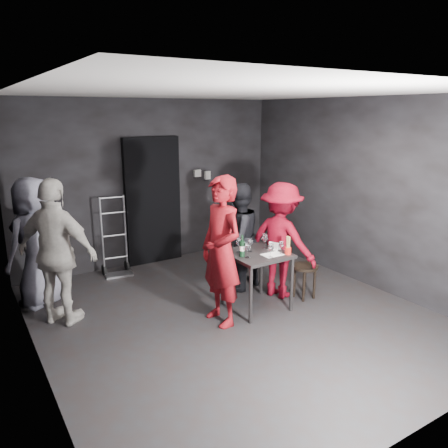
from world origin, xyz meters
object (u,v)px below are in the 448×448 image
stool (305,272)px  wine_bottle (242,248)px  woman_black (238,236)px  breadstick_cup (288,246)px  hand_truck (117,260)px  tasting_table (257,260)px  server_red (221,237)px  bystander_grey (35,234)px  bystander_cream (56,240)px  man_maroon (281,237)px

stool → wine_bottle: size_ratio=1.71×
woman_black → breadstick_cup: bearing=81.3°
hand_truck → breadstick_cup: 2.87m
hand_truck → woman_black: (1.29, -1.48, 0.56)m
tasting_table → woman_black: 0.69m
server_red → bystander_grey: bearing=-136.3°
hand_truck → tasting_table: size_ratio=1.66×
hand_truck → breadstick_cup: (1.44, -2.40, 0.64)m
stool → bystander_cream: bearing=161.3°
hand_truck → stool: size_ratio=2.64×
woman_black → breadstick_cup: (0.14, -0.92, 0.08)m
server_red → woman_black: 1.10m
hand_truck → stool: 2.94m
man_maroon → breadstick_cup: (-0.22, -0.40, 0.03)m
server_red → breadstick_cup: (0.89, -0.16, -0.21)m
hand_truck → breadstick_cup: bearing=-50.5°
woman_black → breadstick_cup: size_ratio=6.27×
woman_black → wine_bottle: size_ratio=5.74×
man_maroon → wine_bottle: 0.78m
bystander_cream → wine_bottle: bearing=-155.9°
bystander_cream → breadstick_cup: 2.78m
server_red → woman_black: size_ratio=1.36×
stool → woman_black: woman_black is taller
server_red → man_maroon: size_ratio=1.28×
hand_truck → man_maroon: man_maroon is taller
hand_truck → tasting_table: 2.47m
woman_black → man_maroon: 0.63m
bystander_grey → woman_black: bearing=127.6°
bystander_cream → wine_bottle: bystander_cream is taller
tasting_table → stool: size_ratio=1.60×
hand_truck → server_red: (0.55, -2.24, 0.85)m
tasting_table → breadstick_cup: breadstick_cup is taller
man_maroon → wine_bottle: man_maroon is taller
man_maroon → bystander_grey: (-2.86, 1.46, 0.13)m
tasting_table → server_red: bearing=-170.7°
tasting_table → wine_bottle: 0.32m
bystander_grey → hand_truck: bearing=172.2°
bystander_cream → bystander_grey: bystander_cream is taller
woman_black → bystander_grey: bearing=-38.4°
bystander_grey → stool: bearing=119.3°
wine_bottle → hand_truck: bearing=112.6°
wine_bottle → breadstick_cup: size_ratio=1.09×
woman_black → man_maroon: man_maroon is taller
breadstick_cup → bystander_grey: bearing=144.8°
server_red → wine_bottle: 0.42m
man_maroon → breadstick_cup: size_ratio=6.66×
tasting_table → breadstick_cup: size_ratio=2.99×
hand_truck → bystander_cream: 1.84m
hand_truck → man_maroon: 2.67m
breadstick_cup → man_maroon: bearing=61.3°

